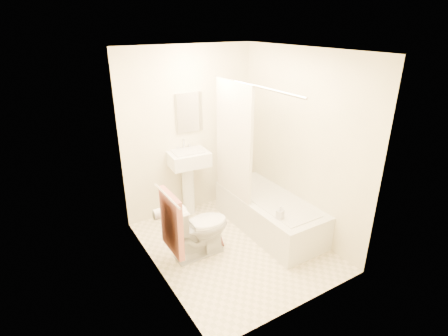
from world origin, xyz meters
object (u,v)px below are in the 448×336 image
toilet (199,227)px  sink (188,180)px  soap_bottle (280,213)px  bathtub (269,213)px  bath_mat (200,239)px

toilet → sink: sink is taller
toilet → sink: bearing=-19.6°
sink → soap_bottle: 1.52m
toilet → bathtub: bearing=-89.5°
bathtub → bath_mat: (-0.95, 0.25, -0.22)m
toilet → soap_bottle: 1.00m
toilet → sink: (0.34, 0.96, 0.16)m
bathtub → sink: bearing=128.3°
sink → soap_bottle: size_ratio=6.25×
toilet → bathtub: toilet is taller
toilet → sink: size_ratio=0.71×
bathtub → bath_mat: bathtub is taller
sink → bath_mat: bearing=-101.5°
soap_bottle → bath_mat: bearing=134.7°
sink → bathtub: bearing=-47.3°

